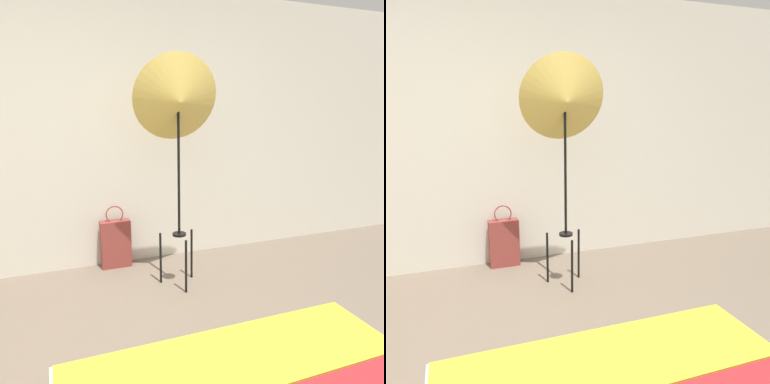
% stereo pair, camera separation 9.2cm
% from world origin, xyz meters
% --- Properties ---
extents(wall_back, '(8.00, 0.05, 2.60)m').
position_xyz_m(wall_back, '(0.00, 2.25, 1.30)').
color(wall_back, beige).
rests_on(wall_back, ground_plane).
extents(photo_umbrella, '(0.71, 0.35, 1.94)m').
position_xyz_m(photo_umbrella, '(0.49, 1.55, 1.56)').
color(photo_umbrella, black).
rests_on(photo_umbrella, ground_plane).
extents(tote_bag, '(0.29, 0.11, 0.61)m').
position_xyz_m(tote_bag, '(0.04, 2.12, 0.24)').
color(tote_bag, brown).
rests_on(tote_bag, ground_plane).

